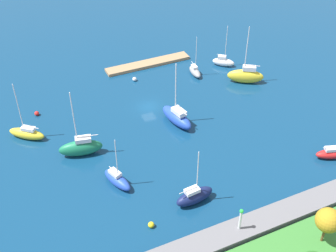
# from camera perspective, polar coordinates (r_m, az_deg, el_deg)

# --- Properties ---
(water) EXTENTS (160.00, 160.00, 0.00)m
(water) POSITION_cam_1_polar(r_m,az_deg,el_deg) (84.23, -2.60, 2.57)
(water) COLOR navy
(water) RESTS_ON ground
(pier_dock) EXTENTS (19.49, 3.01, 0.66)m
(pier_dock) POSITION_cam_1_polar(r_m,az_deg,el_deg) (98.20, -2.65, 8.23)
(pier_dock) COLOR #997A56
(pier_dock) RESTS_ON ground
(breakwater) EXTENTS (68.97, 3.71, 1.34)m
(breakwater) POSITION_cam_1_polar(r_m,az_deg,el_deg) (61.78, 9.98, -13.31)
(breakwater) COLOR slate
(breakwater) RESTS_ON ground
(harbor_beacon) EXTENTS (0.56, 0.56, 3.73)m
(harbor_beacon) POSITION_cam_1_polar(r_m,az_deg,el_deg) (59.29, 9.57, -11.87)
(harbor_beacon) COLOR silver
(harbor_beacon) RESTS_ON breakwater
(park_tree_west) EXTENTS (3.29, 3.29, 5.67)m
(park_tree_west) POSITION_cam_1_polar(r_m,az_deg,el_deg) (59.79, 20.40, -11.61)
(park_tree_west) COLOR brown
(park_tree_west) RESTS_ON shoreline_park
(sailboat_yellow_far_south) EXTENTS (7.54, 5.87, 12.58)m
(sailboat_yellow_far_south) POSITION_cam_1_polar(r_m,az_deg,el_deg) (92.39, 10.22, 6.58)
(sailboat_yellow_far_south) COLOR yellow
(sailboat_yellow_far_south) RESTS_ON water
(sailboat_blue_west_end) EXTENTS (4.08, 8.33, 12.19)m
(sailboat_blue_west_end) POSITION_cam_1_polar(r_m,az_deg,el_deg) (79.03, 1.17, 1.23)
(sailboat_blue_west_end) COLOR #2347B2
(sailboat_blue_west_end) RESTS_ON water
(sailboat_navy_off_beacon) EXTENTS (6.26, 2.60, 9.59)m
(sailboat_navy_off_beacon) POSITION_cam_1_polar(r_m,az_deg,el_deg) (64.41, 3.52, -9.21)
(sailboat_navy_off_beacon) COLOR #141E4C
(sailboat_navy_off_beacon) RESTS_ON water
(sailboat_red_east_end) EXTENTS (6.00, 3.61, 8.26)m
(sailboat_red_east_end) POSITION_cam_1_polar(r_m,az_deg,el_deg) (76.76, 20.91, -3.39)
(sailboat_red_east_end) COLOR red
(sailboat_red_east_end) RESTS_ON water
(sailboat_green_inner_mooring) EXTENTS (7.56, 3.79, 12.44)m
(sailboat_green_inner_mooring) POSITION_cam_1_polar(r_m,az_deg,el_deg) (73.40, -11.44, -2.78)
(sailboat_green_inner_mooring) COLOR #19724C
(sailboat_green_inner_mooring) RESTS_ON water
(sailboat_gray_lone_north) EXTENTS (2.07, 4.88, 9.02)m
(sailboat_gray_lone_north) POSITION_cam_1_polar(r_m,az_deg,el_deg) (94.24, 3.57, 7.23)
(sailboat_gray_lone_north) COLOR gray
(sailboat_gray_lone_north) RESTS_ON water
(sailboat_white_far_north) EXTENTS (4.83, 4.61, 9.61)m
(sailboat_white_far_north) POSITION_cam_1_polar(r_m,az_deg,el_deg) (98.30, 7.32, 8.43)
(sailboat_white_far_north) COLOR white
(sailboat_white_far_north) RESTS_ON water
(sailboat_yellow_lone_south) EXTENTS (6.39, 5.78, 11.09)m
(sailboat_yellow_lone_south) POSITION_cam_1_polar(r_m,az_deg,el_deg) (79.62, -18.16, -0.91)
(sailboat_yellow_lone_south) COLOR yellow
(sailboat_yellow_lone_south) RESTS_ON water
(sailboat_blue_outer_mooring) EXTENTS (3.72, 6.11, 8.99)m
(sailboat_blue_outer_mooring) POSITION_cam_1_polar(r_m,az_deg,el_deg) (67.51, -6.73, -7.02)
(sailboat_blue_outer_mooring) COLOR #2347B2
(sailboat_blue_outer_mooring) RESTS_ON water
(mooring_buoy_yellow) EXTENTS (0.89, 0.89, 0.89)m
(mooring_buoy_yellow) POSITION_cam_1_polar(r_m,az_deg,el_deg) (61.75, -2.24, -12.91)
(mooring_buoy_yellow) COLOR yellow
(mooring_buoy_yellow) RESTS_ON water
(mooring_buoy_red) EXTENTS (0.87, 0.87, 0.87)m
(mooring_buoy_red) POSITION_cam_1_polar(r_m,az_deg,el_deg) (85.24, -16.96, 1.60)
(mooring_buoy_red) COLOR red
(mooring_buoy_red) RESTS_ON water
(mooring_buoy_white) EXTENTS (0.88, 0.88, 0.88)m
(mooring_buoy_white) POSITION_cam_1_polar(r_m,az_deg,el_deg) (92.33, -4.45, 6.20)
(mooring_buoy_white) COLOR white
(mooring_buoy_white) RESTS_ON water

